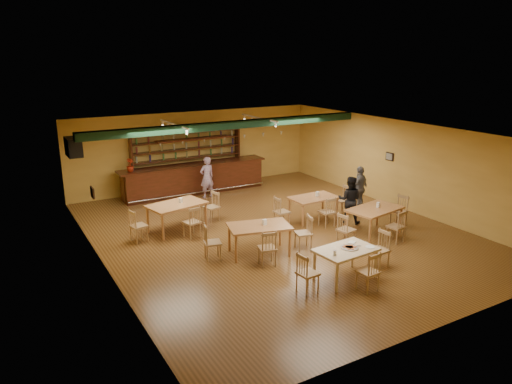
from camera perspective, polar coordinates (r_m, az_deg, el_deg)
floor at (r=14.44m, az=2.36°, el=-4.78°), size 12.00×12.00×0.00m
ceiling_beam at (r=16.10m, az=-2.88°, el=7.95°), size 10.00×0.30×0.25m
track_rail_left at (r=15.92m, az=-9.72°, el=7.91°), size 0.05×2.50×0.05m
track_rail_right at (r=17.27m, az=0.38°, el=8.76°), size 0.05×2.50×0.05m
ac_unit at (r=16.03m, az=-20.76°, el=5.02°), size 0.34×0.70×0.48m
picture_left at (r=13.07m, az=-18.83°, el=-0.06°), size 0.04×0.34×0.28m
picture_right at (r=17.38m, az=15.57°, el=4.08°), size 0.04×0.34×0.28m
bar_counter at (r=18.47m, az=-7.31°, el=1.60°), size 5.74×0.85×1.13m
back_bar_hutch at (r=18.90m, az=-8.11°, el=3.70°), size 4.44×0.40×2.28m
poinsettia at (r=17.53m, az=-14.71°, el=3.10°), size 0.33×0.33×0.46m
dining_table_a at (r=14.65m, az=-9.32°, el=-2.94°), size 1.85×1.34×0.84m
dining_table_b at (r=15.51m, az=6.79°, el=-1.92°), size 1.51×0.91×0.75m
dining_table_c at (r=12.79m, az=0.37°, el=-5.66°), size 1.79×1.33×0.80m
dining_table_d at (r=14.53m, az=13.81°, el=-3.40°), size 1.78×1.26×0.82m
near_table at (r=11.63m, az=10.53°, el=-8.37°), size 1.49×1.03×0.76m
pizza_tray at (r=11.54m, az=11.02°, el=-6.50°), size 0.51×0.51×0.01m
parmesan_shaker at (r=11.07m, az=9.34°, el=-7.12°), size 0.08×0.08×0.11m
napkin_stack at (r=11.83m, az=11.32°, el=-5.90°), size 0.25×0.23×0.03m
pizza_server at (r=11.66m, az=11.43°, el=-6.22°), size 0.31×0.26×0.00m
side_plate at (r=11.69m, az=13.37°, el=-6.35°), size 0.24×0.24×0.01m
patron_bar at (r=17.74m, az=-5.85°, el=1.74°), size 0.61×0.44×1.54m
patron_right_a at (r=15.29m, az=11.03°, el=-0.91°), size 0.92×0.92×1.50m
patron_right_b at (r=16.60m, az=12.20°, el=0.43°), size 0.97×0.68×1.53m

